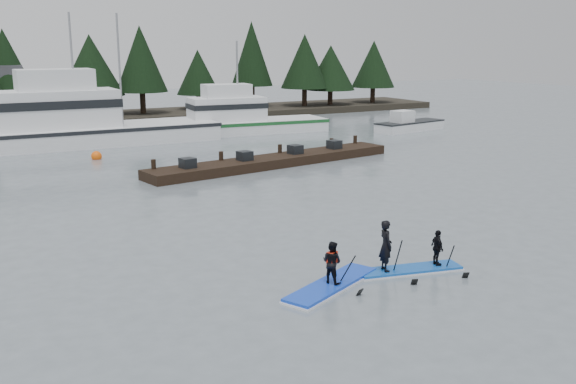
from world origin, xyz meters
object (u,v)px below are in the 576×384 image
fishing_boat_large (83,134)px  paddleboard_solo (332,275)px  fishing_boat_medium (241,126)px  paddleboard_duo (407,255)px  floating_dock (274,161)px

fishing_boat_large → paddleboard_solo: size_ratio=4.73×
fishing_boat_medium → paddleboard_duo: fishing_boat_medium is taller
fishing_boat_large → paddleboard_solo: (0.62, -30.14, -0.36)m
fishing_boat_large → floating_dock: 15.17m
fishing_boat_large → paddleboard_solo: fishing_boat_large is taller
fishing_boat_large → paddleboard_duo: size_ratio=5.20×
fishing_boat_medium → paddleboard_duo: size_ratio=3.87×
fishing_boat_medium → paddleboard_solo: 32.36m
fishing_boat_large → fishing_boat_medium: size_ratio=1.34×
fishing_boat_large → fishing_boat_medium: 11.88m
fishing_boat_medium → floating_dock: size_ratio=0.82×
fishing_boat_medium → floating_dock: fishing_boat_medium is taller
fishing_boat_large → paddleboard_solo: bearing=-88.4°
fishing_boat_medium → paddleboard_duo: 31.57m
paddleboard_duo → fishing_boat_medium: bearing=87.0°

